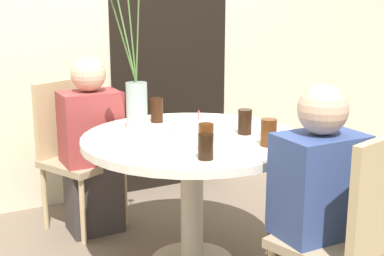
# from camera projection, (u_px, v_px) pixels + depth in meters

# --- Properties ---
(wall_back) EXTENTS (8.00, 0.05, 2.60)m
(wall_back) POSITION_uv_depth(u_px,v_px,m) (107.00, 9.00, 3.57)
(wall_back) COLOR beige
(wall_back) RESTS_ON ground_plane
(doorway_panel) EXTENTS (0.90, 0.01, 2.05)m
(doorway_panel) POSITION_uv_depth(u_px,v_px,m) (170.00, 48.00, 3.81)
(doorway_panel) COLOR black
(doorway_panel) RESTS_ON ground_plane
(dining_table) EXTENTS (1.10, 1.10, 0.71)m
(dining_table) POSITION_uv_depth(u_px,v_px,m) (192.00, 160.00, 2.69)
(dining_table) COLOR silver
(dining_table) RESTS_ON ground_plane
(chair_right_flank) EXTENTS (0.53, 0.53, 0.89)m
(chair_right_flank) POSITION_uv_depth(u_px,v_px,m) (74.00, 147.00, 3.24)
(chair_right_flank) COLOR #9E896B
(chair_right_flank) RESTS_ON ground_plane
(chair_near_front) EXTENTS (0.49, 0.49, 0.89)m
(chair_near_front) POSITION_uv_depth(u_px,v_px,m) (351.00, 230.00, 2.07)
(chair_near_front) COLOR #9E896B
(chair_near_front) RESTS_ON ground_plane
(birthday_cake) EXTENTS (0.25, 0.25, 0.13)m
(birthday_cake) POSITION_uv_depth(u_px,v_px,m) (199.00, 128.00, 2.64)
(birthday_cake) COLOR white
(birthday_cake) RESTS_ON dining_table
(flower_vase) EXTENTS (0.23, 0.27, 0.82)m
(flower_vase) POSITION_uv_depth(u_px,v_px,m) (134.00, 85.00, 2.72)
(flower_vase) COLOR #9EB2AD
(flower_vase) RESTS_ON dining_table
(side_plate) EXTENTS (0.20, 0.20, 0.01)m
(side_plate) POSITION_uv_depth(u_px,v_px,m) (132.00, 147.00, 2.44)
(side_plate) COLOR white
(side_plate) RESTS_ON dining_table
(drink_glass_0) EXTENTS (0.07, 0.07, 0.11)m
(drink_glass_0) POSITION_uv_depth(u_px,v_px,m) (206.00, 147.00, 2.26)
(drink_glass_0) COLOR black
(drink_glass_0) RESTS_ON dining_table
(drink_glass_1) EXTENTS (0.07, 0.07, 0.13)m
(drink_glass_1) POSITION_uv_depth(u_px,v_px,m) (206.00, 138.00, 2.37)
(drink_glass_1) COLOR #51280F
(drink_glass_1) RESTS_ON dining_table
(drink_glass_2) EXTENTS (0.07, 0.07, 0.13)m
(drink_glass_2) POSITION_uv_depth(u_px,v_px,m) (245.00, 122.00, 2.68)
(drink_glass_2) COLOR black
(drink_glass_2) RESTS_ON dining_table
(drink_glass_3) EXTENTS (0.07, 0.07, 0.13)m
(drink_glass_3) POSITION_uv_depth(u_px,v_px,m) (269.00, 133.00, 2.47)
(drink_glass_3) COLOR #51280F
(drink_glass_3) RESTS_ON dining_table
(drink_glass_4) EXTENTS (0.07, 0.07, 0.14)m
(drink_glass_4) POSITION_uv_depth(u_px,v_px,m) (157.00, 110.00, 2.94)
(drink_glass_4) COLOR #33190C
(drink_glass_4) RESTS_ON dining_table
(person_guest) EXTENTS (0.34, 0.24, 1.05)m
(person_guest) POSITION_uv_depth(u_px,v_px,m) (92.00, 152.00, 3.15)
(person_guest) COLOR #383333
(person_guest) RESTS_ON ground_plane
(person_boy) EXTENTS (0.34, 0.24, 1.05)m
(person_boy) POSITION_uv_depth(u_px,v_px,m) (316.00, 219.00, 2.19)
(person_boy) COLOR #383333
(person_boy) RESTS_ON ground_plane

